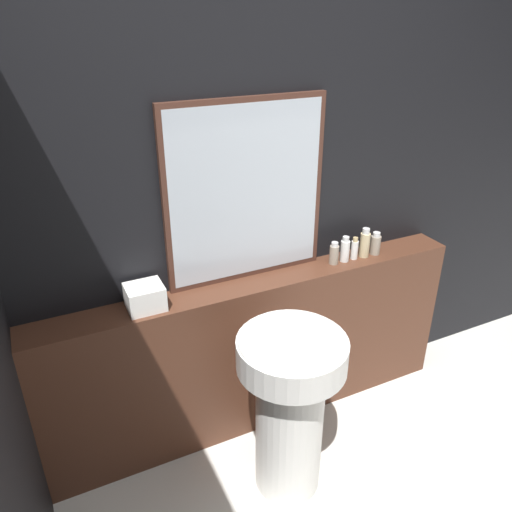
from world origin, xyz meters
TOP-DOWN VIEW (x-y plane):
  - wall_back at (0.00, 1.53)m, footprint 8.00×0.06m
  - vanity_counter at (0.00, 1.40)m, footprint 2.28×0.20m
  - pedestal_sink at (-0.07, 0.94)m, footprint 0.49×0.49m
  - mirror at (-0.03, 1.48)m, footprint 0.81×0.03m
  - towel_stack at (-0.57, 1.40)m, footprint 0.17×0.15m
  - shampoo_bottle at (0.44, 1.40)m, footprint 0.05×0.05m
  - conditioner_bottle at (0.51, 1.40)m, footprint 0.05×0.05m
  - lotion_bottle at (0.57, 1.40)m, footprint 0.04×0.04m
  - body_wash_bottle at (0.64, 1.40)m, footprint 0.05×0.05m
  - hand_soap_bottle at (0.71, 1.40)m, footprint 0.06×0.06m

SIDE VIEW (x-z plane):
  - vanity_counter at x=0.00m, z-range 0.00..0.89m
  - pedestal_sink at x=-0.07m, z-range 0.08..0.94m
  - shampoo_bottle at x=0.44m, z-range 0.88..1.01m
  - towel_stack at x=-0.57m, z-range 0.89..1.00m
  - lotion_bottle at x=0.57m, z-range 0.88..1.01m
  - hand_soap_bottle at x=0.71m, z-range 0.88..1.01m
  - conditioner_bottle at x=0.51m, z-range 0.88..1.03m
  - body_wash_bottle at x=0.64m, z-range 0.88..1.05m
  - wall_back at x=0.00m, z-range 0.00..2.50m
  - mirror at x=-0.03m, z-range 0.89..1.77m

